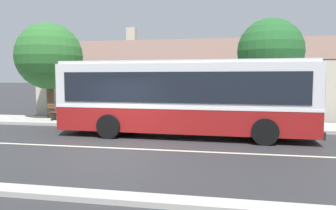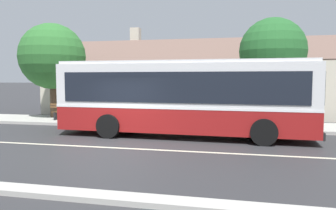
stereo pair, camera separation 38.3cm
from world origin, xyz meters
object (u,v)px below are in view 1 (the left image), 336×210
Objects in this scene: bench_by_building at (65,113)px; street_tree_secondary at (49,57)px; street_tree_primary at (270,52)px; transit_bus at (184,96)px; bus_stop_sign at (316,97)px.

street_tree_secondary reaches higher than bench_by_building.
bench_by_building is 11.48m from street_tree_primary.
transit_bus is at bearing -20.82° from bench_by_building.
bus_stop_sign is (12.72, -0.55, 1.06)m from bench_by_building.
transit_bus is 7.52m from bench_by_building.
bench_by_building is 0.33× the size of street_tree_secondary.
transit_bus is 6.15m from street_tree_primary.
street_tree_secondary is at bearing -178.32° from street_tree_primary.
bus_stop_sign is at bearing 19.92° from transit_bus.
street_tree_primary is 3.58m from bus_stop_sign.
street_tree_primary is at bearing 1.68° from street_tree_secondary.
street_tree_secondary is at bearing 173.02° from bus_stop_sign.
bench_by_building is 12.78m from bus_stop_sign.
street_tree_primary reaches higher than transit_bus.
bench_by_building is at bearing 159.18° from transit_bus.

